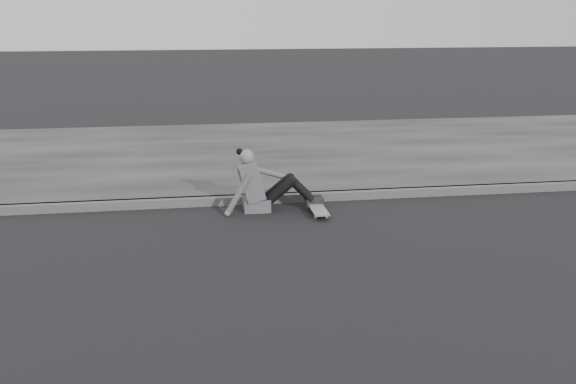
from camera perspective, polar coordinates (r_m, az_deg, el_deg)
ground at (r=7.82m, az=22.72°, el=-5.34°), size 80.00×80.00×0.00m
curb at (r=9.97m, az=15.24°, el=0.16°), size 24.00×0.16×0.12m
sidewalk at (r=12.70m, az=9.84°, el=3.81°), size 24.00×6.00×0.12m
skateboard at (r=8.73m, az=2.61°, el=-1.42°), size 0.20×0.78×0.09m
seated_woman at (r=8.78m, az=-2.39°, el=0.64°), size 1.38×0.46×0.88m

